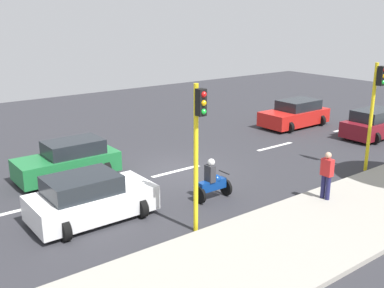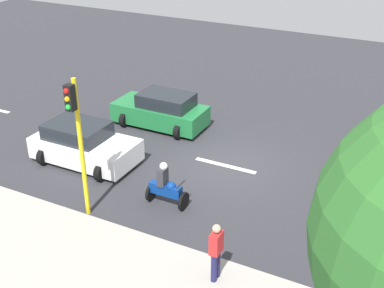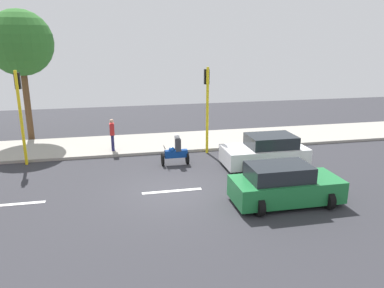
{
  "view_description": "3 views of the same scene",
  "coord_description": "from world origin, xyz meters",
  "px_view_note": "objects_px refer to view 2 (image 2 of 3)",
  "views": [
    {
      "loc": [
        14.65,
        -10.34,
        6.38
      ],
      "look_at": [
        0.99,
        0.08,
        1.4
      ],
      "focal_mm": 42.49,
      "sensor_mm": 36.0,
      "label": 1
    },
    {
      "loc": [
        14.98,
        6.24,
        9.19
      ],
      "look_at": [
        1.51,
        -0.62,
        1.45
      ],
      "focal_mm": 46.99,
      "sensor_mm": 36.0,
      "label": 2
    },
    {
      "loc": [
        -13.71,
        2.13,
        5.9
      ],
      "look_at": [
        1.02,
        -1.04,
        1.62
      ],
      "focal_mm": 34.97,
      "sensor_mm": 36.0,
      "label": 3
    }
  ],
  "objects_px": {
    "car_green": "(161,111)",
    "motorcycle": "(166,187)",
    "traffic_light_corner": "(77,131)",
    "car_white": "(84,144)",
    "pedestrian_near_signal": "(216,250)"
  },
  "relations": [
    {
      "from": "car_green",
      "to": "pedestrian_near_signal",
      "type": "bearing_deg",
      "value": 38.15
    },
    {
      "from": "car_green",
      "to": "motorcycle",
      "type": "distance_m",
      "value": 6.05
    },
    {
      "from": "car_green",
      "to": "traffic_light_corner",
      "type": "relative_size",
      "value": 0.88
    },
    {
      "from": "pedestrian_near_signal",
      "to": "motorcycle",
      "type": "bearing_deg",
      "value": -131.51
    },
    {
      "from": "traffic_light_corner",
      "to": "car_white",
      "type": "bearing_deg",
      "value": -141.78
    },
    {
      "from": "car_green",
      "to": "motorcycle",
      "type": "xyz_separation_m",
      "value": [
        5.16,
        3.15,
        -0.07
      ]
    },
    {
      "from": "motorcycle",
      "to": "pedestrian_near_signal",
      "type": "distance_m",
      "value": 3.94
    },
    {
      "from": "car_white",
      "to": "car_green",
      "type": "height_order",
      "value": "same"
    },
    {
      "from": "pedestrian_near_signal",
      "to": "traffic_light_corner",
      "type": "height_order",
      "value": "traffic_light_corner"
    },
    {
      "from": "car_green",
      "to": "pedestrian_near_signal",
      "type": "xyz_separation_m",
      "value": [
        7.75,
        6.09,
        0.35
      ]
    },
    {
      "from": "car_white",
      "to": "car_green",
      "type": "distance_m",
      "value": 4.16
    },
    {
      "from": "motorcycle",
      "to": "car_white",
      "type": "bearing_deg",
      "value": -105.11
    },
    {
      "from": "motorcycle",
      "to": "traffic_light_corner",
      "type": "distance_m",
      "value": 3.43
    },
    {
      "from": "car_white",
      "to": "motorcycle",
      "type": "distance_m",
      "value": 4.28
    },
    {
      "from": "car_white",
      "to": "traffic_light_corner",
      "type": "relative_size",
      "value": 0.87
    }
  ]
}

